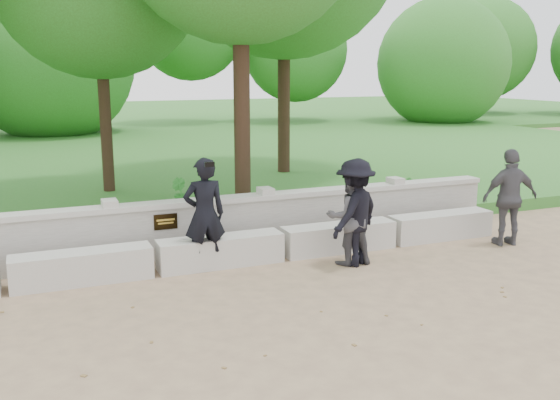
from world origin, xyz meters
The scene contains 10 objects.
ground centered at (0.00, 0.00, 0.00)m, with size 80.00×80.00×0.00m, color #9F8361.
lawn centered at (0.00, 14.00, 0.12)m, with size 40.00×22.00×0.25m, color #286F23.
concrete_bench centered at (0.00, 1.90, 0.22)m, with size 11.90×0.45×0.45m.
parapet_wall centered at (0.00, 2.60, 0.46)m, with size 12.50×0.35×0.90m.
man_main centered at (0.74, 1.80, 0.84)m, with size 0.63×0.56×1.68m.
visitor_left centered at (2.83, 1.25, 0.73)m, with size 0.76×0.62×1.47m.
visitor_mid centered at (2.88, 1.17, 0.81)m, with size 1.21×1.06×1.62m.
visitor_right centered at (5.80, 1.14, 0.81)m, with size 1.02×0.59×1.63m.
shrub_b centered at (1.12, 5.01, 0.54)m, with size 0.32×0.26×0.58m, color #2C7E2A.
shrub_c centered at (5.43, 3.30, 0.52)m, with size 0.49×0.43×0.55m, color #2C7E2A.
Camera 1 is at (-1.63, -6.77, 2.92)m, focal length 40.00 mm.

